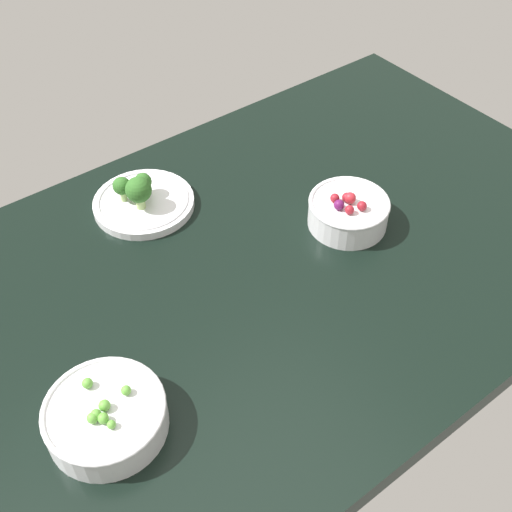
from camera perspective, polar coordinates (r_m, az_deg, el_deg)
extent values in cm
cube|color=black|center=(111.69, 0.00, -1.44)|extent=(136.18, 81.17, 4.00)
cylinder|color=silver|center=(122.44, -9.84, 4.59)|extent=(18.69, 18.69, 1.57)
torus|color=#B7B7BC|center=(121.94, -9.89, 4.87)|extent=(16.94, 16.94, 0.50)
cylinder|color=#9EBC72|center=(120.87, -10.21, 5.00)|extent=(1.22, 1.22, 1.94)
sphere|color=#2D6023|center=(119.44, -10.35, 5.83)|extent=(3.49, 3.49, 3.49)
cylinder|color=#9EBC72|center=(122.52, -9.80, 5.69)|extent=(1.13, 1.13, 1.90)
sphere|color=#2D6023|center=(121.18, -9.92, 6.48)|extent=(3.22, 3.22, 3.22)
cylinder|color=#9EBC72|center=(119.73, -10.13, 4.67)|extent=(1.68, 1.68, 2.30)
sphere|color=#2D6023|center=(117.87, -10.31, 5.76)|extent=(4.79, 4.79, 4.79)
cylinder|color=#9EBC72|center=(121.93, -11.58, 5.23)|extent=(1.17, 1.17, 2.11)
sphere|color=#2D6023|center=(120.50, -11.74, 6.07)|extent=(3.34, 3.34, 3.34)
cylinder|color=silver|center=(91.78, -13.04, -13.70)|extent=(16.47, 16.47, 4.56)
torus|color=silver|center=(89.88, -13.28, -12.95)|extent=(16.61, 16.61, 0.80)
sphere|color=#599E38|center=(88.75, -13.91, -13.39)|extent=(1.47, 1.47, 1.47)
sphere|color=#599E38|center=(89.96, -11.37, -11.52)|extent=(1.40, 1.40, 1.40)
sphere|color=#599E38|center=(91.69, -14.62, -10.78)|extent=(1.50, 1.50, 1.50)
sphere|color=#599E38|center=(87.69, -12.61, -14.28)|extent=(1.20, 1.20, 1.20)
sphere|color=#599E38|center=(89.15, -13.19, -12.69)|extent=(1.59, 1.59, 1.59)
sphere|color=#599E38|center=(88.23, -13.30, -13.73)|extent=(1.49, 1.49, 1.49)
sphere|color=#599E38|center=(88.57, -14.21, -13.66)|extent=(1.49, 1.49, 1.49)
cylinder|color=silver|center=(117.14, 8.10, 3.75)|extent=(14.25, 14.25, 4.99)
torus|color=silver|center=(115.53, 8.23, 4.68)|extent=(14.48, 14.48, 0.80)
sphere|color=maroon|center=(113.81, 9.31, 4.37)|extent=(1.74, 1.74, 1.74)
sphere|color=maroon|center=(112.78, 8.23, 4.04)|extent=(1.64, 1.64, 1.64)
sphere|color=#B2232D|center=(114.95, 8.28, 5.02)|extent=(1.80, 1.80, 1.80)
sphere|color=maroon|center=(114.95, 6.87, 5.15)|extent=(1.67, 1.67, 1.67)
sphere|color=maroon|center=(115.14, 8.01, 5.13)|extent=(1.78, 1.78, 1.78)
sphere|color=#B2232D|center=(114.87, 8.28, 5.08)|extent=(2.08, 2.08, 2.08)
sphere|color=#59144C|center=(113.35, 7.32, 4.49)|extent=(1.88, 1.88, 1.88)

